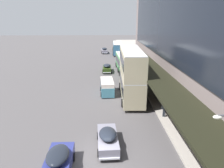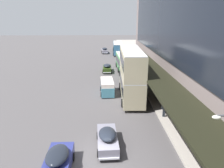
{
  "view_description": "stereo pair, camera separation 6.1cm",
  "coord_description": "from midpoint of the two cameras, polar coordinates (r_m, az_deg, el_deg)",
  "views": [
    {
      "loc": [
        0.2,
        -13.97,
        10.43
      ],
      "look_at": [
        1.3,
        15.76,
        1.27
      ],
      "focal_mm": 35.0,
      "sensor_mm": 36.0,
      "label": 1
    },
    {
      "loc": [
        0.26,
        -13.98,
        10.43
      ],
      "look_at": [
        1.3,
        15.76,
        1.27
      ],
      "focal_mm": 35.0,
      "sensor_mm": 36.0,
      "label": 2
    }
  ],
  "objects": [
    {
      "name": "ground",
      "position": [
        17.44,
        -2.6,
        -19.64
      ],
      "size": [
        240.0,
        240.0,
        0.0
      ],
      "primitive_type": "plane",
      "color": "#504C4D"
    },
    {
      "name": "transit_bus_kerbside_front",
      "position": [
        64.73,
        1.44,
        9.53
      ],
      "size": [
        3.09,
        10.99,
        3.32
      ],
      "color": "#356890",
      "rests_on": "ground"
    },
    {
      "name": "transit_bus_kerbside_rear",
      "position": [
        28.69,
        4.98,
        3.03
      ],
      "size": [
        3.03,
        10.55,
        6.47
      ],
      "color": "tan",
      "rests_on": "ground"
    },
    {
      "name": "transit_bus_kerbside_far",
      "position": [
        43.61,
        3.18,
        5.71
      ],
      "size": [
        3.0,
        11.53,
        3.19
      ],
      "color": "#499954",
      "rests_on": "ground"
    },
    {
      "name": "sedan_oncoming_rear",
      "position": [
        43.26,
        -1.39,
        4.22
      ],
      "size": [
        1.79,
        4.52,
        1.61
      ],
      "color": "#2B3F15",
      "rests_on": "ground"
    },
    {
      "name": "sedan_trailing_mid",
      "position": [
        73.02,
        0.87,
        9.54
      ],
      "size": [
        1.92,
        4.54,
        1.67
      ],
      "color": "#214023",
      "rests_on": "ground"
    },
    {
      "name": "sedan_second_mid",
      "position": [
        66.41,
        -2.04,
        8.77
      ],
      "size": [
        2.0,
        4.84,
        1.68
      ],
      "color": "gray",
      "rests_on": "ground"
    },
    {
      "name": "sedan_lead_mid",
      "position": [
        18.6,
        -1.23,
        -14.07
      ],
      "size": [
        1.89,
        4.48,
        1.62
      ],
      "color": "gray",
      "rests_on": "ground"
    },
    {
      "name": "sedan_second_near",
      "position": [
        16.36,
        -14.09,
        -19.45
      ],
      "size": [
        1.93,
        4.9,
        1.68
      ],
      "color": "navy",
      "rests_on": "ground"
    },
    {
      "name": "vw_van",
      "position": [
        30.86,
        -1.36,
        -0.5
      ],
      "size": [
        2.04,
        4.62,
        1.96
      ],
      "color": "teal",
      "rests_on": "ground"
    },
    {
      "name": "pedestrian_at_kerb",
      "position": [
        24.02,
        13.48,
        -6.04
      ],
      "size": [
        0.61,
        0.33,
        1.86
      ],
      "color": "#292D33",
      "rests_on": "sidewalk_kerb"
    }
  ]
}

